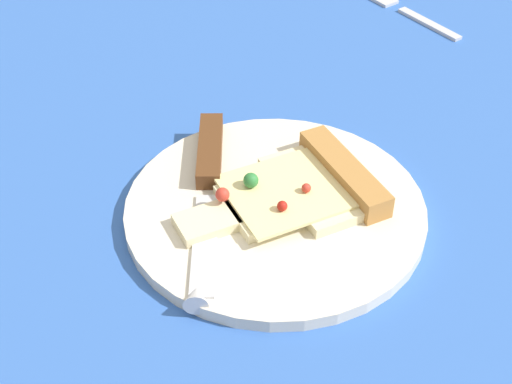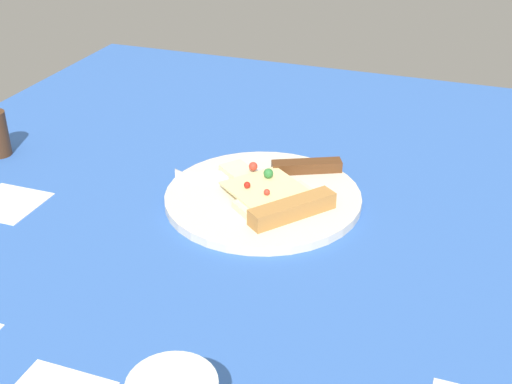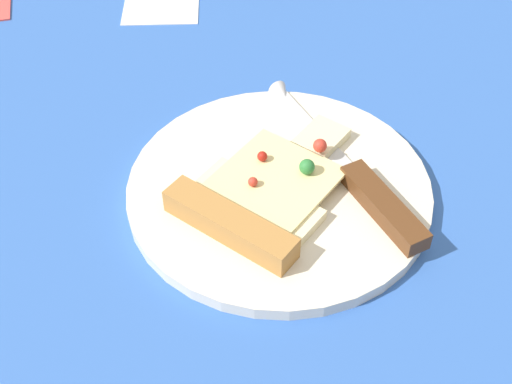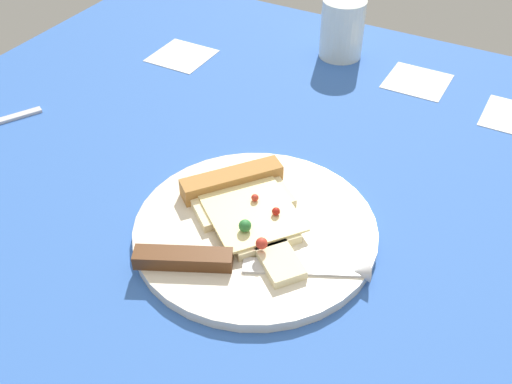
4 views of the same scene
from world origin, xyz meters
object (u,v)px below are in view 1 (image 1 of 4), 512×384
plate (275,209)px  pizza_slice (301,189)px  knife (208,182)px  fork (409,12)px

plate → pizza_slice: pizza_slice is taller
knife → fork: bearing=-124.1°
plate → fork: bearing=0.3°
pizza_slice → knife: pizza_slice is taller
pizza_slice → fork: 41.02cm
pizza_slice → fork: (40.95, 1.77, -1.60)cm
knife → fork: knife is taller
knife → fork: size_ratio=1.58×
pizza_slice → fork: pizza_slice is taller
plate → fork: (42.96, 0.21, -0.20)cm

